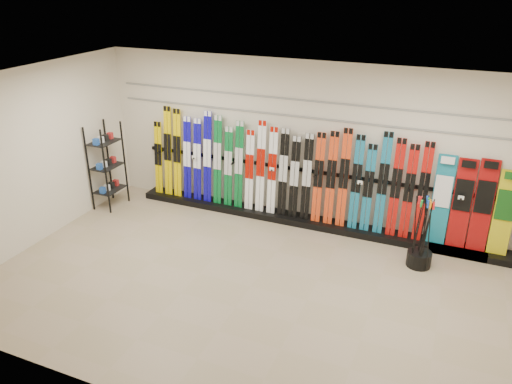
% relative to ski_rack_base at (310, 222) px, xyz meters
% --- Properties ---
extents(floor, '(8.00, 8.00, 0.00)m').
position_rel_ski_rack_base_xyz_m(floor, '(-0.22, -2.28, -0.06)').
color(floor, tan).
rests_on(floor, ground).
extents(back_wall, '(8.00, 0.00, 8.00)m').
position_rel_ski_rack_base_xyz_m(back_wall, '(-0.22, 0.22, 1.44)').
color(back_wall, beige).
rests_on(back_wall, floor).
extents(left_wall, '(0.00, 5.00, 5.00)m').
position_rel_ski_rack_base_xyz_m(left_wall, '(-4.22, -2.28, 1.44)').
color(left_wall, beige).
rests_on(left_wall, floor).
extents(ceiling, '(8.00, 8.00, 0.00)m').
position_rel_ski_rack_base_xyz_m(ceiling, '(-0.22, -2.28, 2.94)').
color(ceiling, silver).
rests_on(ceiling, back_wall).
extents(ski_rack_base, '(8.00, 0.40, 0.12)m').
position_rel_ski_rack_base_xyz_m(ski_rack_base, '(0.00, 0.00, 0.00)').
color(ski_rack_base, black).
rests_on(ski_rack_base, floor).
extents(skis, '(5.37, 0.18, 1.83)m').
position_rel_ski_rack_base_xyz_m(skis, '(-0.67, 0.03, 0.91)').
color(skis, '#F0D000').
rests_on(skis, ski_rack_base).
extents(snowboards, '(1.26, 0.24, 1.54)m').
position_rel_ski_rack_base_xyz_m(snowboards, '(2.70, 0.08, 0.81)').
color(snowboards, '#14728C').
rests_on(snowboards, ski_rack_base).
extents(accessory_rack, '(0.40, 0.60, 1.71)m').
position_rel_ski_rack_base_xyz_m(accessory_rack, '(-3.97, -0.74, 0.79)').
color(accessory_rack, black).
rests_on(accessory_rack, floor).
extents(pole_bin, '(0.39, 0.39, 0.25)m').
position_rel_ski_rack_base_xyz_m(pole_bin, '(2.04, -0.69, 0.07)').
color(pole_bin, black).
rests_on(pole_bin, floor).
extents(ski_poles, '(0.33, 0.29, 1.18)m').
position_rel_ski_rack_base_xyz_m(ski_poles, '(2.03, -0.72, 0.55)').
color(ski_poles, black).
rests_on(ski_poles, pole_bin).
extents(slatwall_rail_0, '(7.60, 0.02, 0.03)m').
position_rel_ski_rack_base_xyz_m(slatwall_rail_0, '(-0.22, 0.20, 1.94)').
color(slatwall_rail_0, gray).
rests_on(slatwall_rail_0, back_wall).
extents(slatwall_rail_1, '(7.60, 0.02, 0.03)m').
position_rel_ski_rack_base_xyz_m(slatwall_rail_1, '(-0.22, 0.20, 2.24)').
color(slatwall_rail_1, gray).
rests_on(slatwall_rail_1, back_wall).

